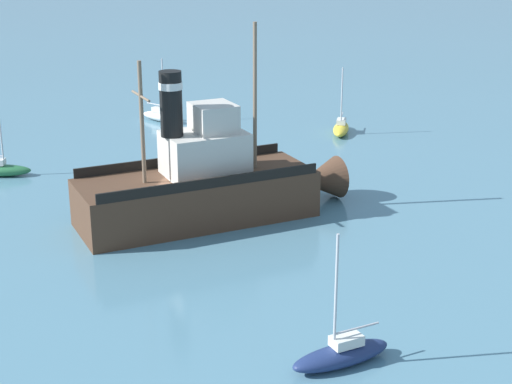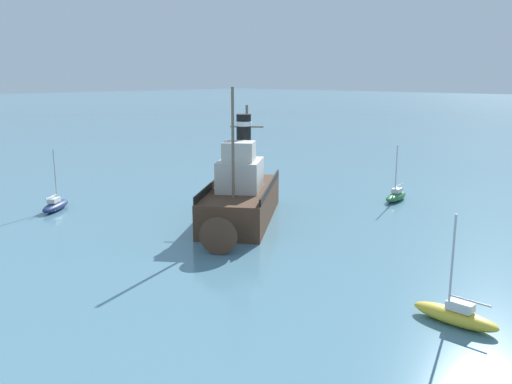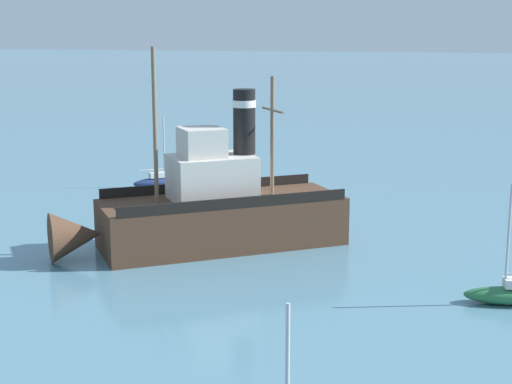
{
  "view_description": "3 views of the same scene",
  "coord_description": "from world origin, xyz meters",
  "px_view_note": "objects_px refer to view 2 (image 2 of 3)",
  "views": [
    {
      "loc": [
        35.92,
        9.59,
        14.3
      ],
      "look_at": [
        -0.62,
        3.35,
        1.76
      ],
      "focal_mm": 55.0,
      "sensor_mm": 36.0,
      "label": 1
    },
    {
      "loc": [
        -28.62,
        28.26,
        10.63
      ],
      "look_at": [
        -1.59,
        -0.5,
        2.11
      ],
      "focal_mm": 38.0,
      "sensor_mm": 36.0,
      "label": 2
    },
    {
      "loc": [
        -37.27,
        -10.72,
        10.83
      ],
      "look_at": [
        -0.54,
        -1.45,
        2.78
      ],
      "focal_mm": 55.0,
      "sensor_mm": 36.0,
      "label": 3
    }
  ],
  "objects_px": {
    "sailboat_navy": "(56,205)",
    "old_tugboat": "(240,197)",
    "sailboat_yellow": "(455,315)",
    "sailboat_green": "(396,196)"
  },
  "relations": [
    {
      "from": "old_tugboat",
      "to": "sailboat_navy",
      "type": "distance_m",
      "value": 15.4
    },
    {
      "from": "sailboat_green",
      "to": "sailboat_yellow",
      "type": "relative_size",
      "value": 1.0
    },
    {
      "from": "old_tugboat",
      "to": "sailboat_green",
      "type": "height_order",
      "value": "old_tugboat"
    },
    {
      "from": "old_tugboat",
      "to": "sailboat_navy",
      "type": "height_order",
      "value": "old_tugboat"
    },
    {
      "from": "sailboat_navy",
      "to": "old_tugboat",
      "type": "bearing_deg",
      "value": -149.65
    },
    {
      "from": "sailboat_yellow",
      "to": "sailboat_green",
      "type": "bearing_deg",
      "value": -55.03
    },
    {
      "from": "sailboat_navy",
      "to": "sailboat_green",
      "type": "bearing_deg",
      "value": -129.83
    },
    {
      "from": "sailboat_yellow",
      "to": "sailboat_navy",
      "type": "relative_size",
      "value": 1.0
    },
    {
      "from": "old_tugboat",
      "to": "sailboat_green",
      "type": "bearing_deg",
      "value": -109.51
    },
    {
      "from": "sailboat_yellow",
      "to": "sailboat_navy",
      "type": "xyz_separation_m",
      "value": [
        32.02,
        2.14,
        0.0
      ]
    }
  ]
}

